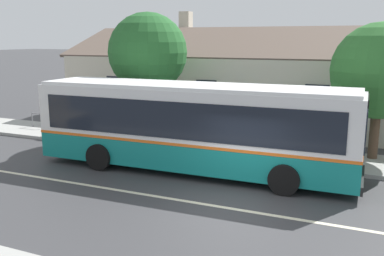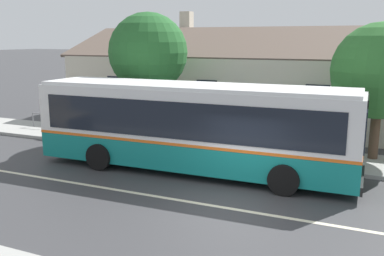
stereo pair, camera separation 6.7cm
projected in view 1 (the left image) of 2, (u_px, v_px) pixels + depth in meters
ground_plane at (230, 208)px, 12.38m from camera, size 300.00×300.00×0.00m
sidewalk_far at (276, 155)px, 17.75m from camera, size 60.00×3.00×0.15m
lane_divider_stripe at (230, 208)px, 12.38m from camera, size 60.00×0.16×0.01m
community_building at (279, 87)px, 25.22m from camera, size 24.23×9.64×6.54m
transit_bus at (192, 125)px, 15.59m from camera, size 11.88×2.93×3.22m
bench_by_building at (72, 127)px, 20.97m from camera, size 1.83×0.51×0.94m
bench_down_street at (153, 133)px, 19.75m from camera, size 1.63×0.51×0.94m
street_tree_primary at (376, 74)px, 16.38m from camera, size 3.71×3.71×5.47m
street_tree_secondary at (147, 55)px, 20.01m from camera, size 3.71×3.71×6.05m
bike_rack at (40, 118)px, 22.83m from camera, size 1.16×0.06×0.78m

